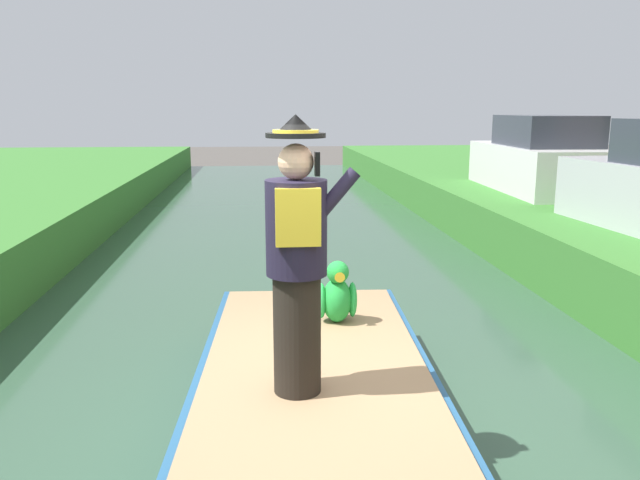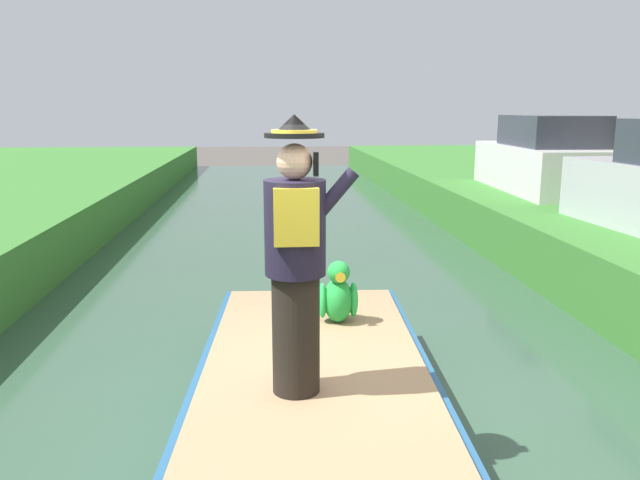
{
  "view_description": "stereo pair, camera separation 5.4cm",
  "coord_description": "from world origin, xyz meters",
  "px_view_note": "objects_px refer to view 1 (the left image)",
  "views": [
    {
      "loc": [
        -0.4,
        -4.14,
        2.6
      ],
      "look_at": [
        0.06,
        0.54,
        1.61
      ],
      "focal_mm": 35.34,
      "sensor_mm": 36.0,
      "label": 1
    },
    {
      "loc": [
        -0.34,
        -4.15,
        2.6
      ],
      "look_at": [
        0.06,
        0.54,
        1.61
      ],
      "focal_mm": 35.34,
      "sensor_mm": 36.0,
      "label": 2
    }
  ],
  "objects_px": {
    "boat": "(315,401)",
    "parrot_plush": "(337,296)",
    "person_pirate": "(297,259)",
    "parked_car_white": "(540,159)"
  },
  "relations": [
    {
      "from": "parrot_plush",
      "to": "parked_car_white",
      "type": "relative_size",
      "value": 0.14
    },
    {
      "from": "parrot_plush",
      "to": "parked_car_white",
      "type": "height_order",
      "value": "parked_car_white"
    },
    {
      "from": "boat",
      "to": "parked_car_white",
      "type": "relative_size",
      "value": 1.05
    },
    {
      "from": "boat",
      "to": "parrot_plush",
      "type": "height_order",
      "value": "parrot_plush"
    },
    {
      "from": "person_pirate",
      "to": "parked_car_white",
      "type": "bearing_deg",
      "value": 45.76
    },
    {
      "from": "parked_car_white",
      "to": "parrot_plush",
      "type": "bearing_deg",
      "value": -125.85
    },
    {
      "from": "parked_car_white",
      "to": "boat",
      "type": "bearing_deg",
      "value": -123.96
    },
    {
      "from": "person_pirate",
      "to": "parrot_plush",
      "type": "xyz_separation_m",
      "value": [
        0.44,
        1.38,
        -0.68
      ]
    },
    {
      "from": "person_pirate",
      "to": "parrot_plush",
      "type": "relative_size",
      "value": 3.25
    },
    {
      "from": "boat",
      "to": "parrot_plush",
      "type": "xyz_separation_m",
      "value": [
        0.28,
        0.92,
        0.55
      ]
    }
  ]
}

